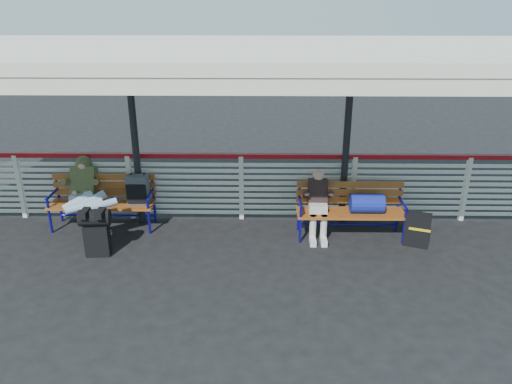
{
  "coord_description": "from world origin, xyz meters",
  "views": [
    {
      "loc": [
        0.39,
        -6.42,
        3.88
      ],
      "look_at": [
        0.28,
        1.0,
        0.89
      ],
      "focal_mm": 35.0,
      "sensor_mm": 36.0,
      "label": 1
    }
  ],
  "objects_px": {
    "companion_person": "(318,204)",
    "suitcase_side": "(417,230)",
    "bench_left": "(116,194)",
    "traveler_man": "(87,198)",
    "bench_right": "(358,204)",
    "luggage_stack": "(96,230)"
  },
  "relations": [
    {
      "from": "bench_left",
      "to": "traveler_man",
      "type": "bearing_deg",
      "value": -138.81
    },
    {
      "from": "companion_person",
      "to": "bench_right",
      "type": "bearing_deg",
      "value": 1.07
    },
    {
      "from": "luggage_stack",
      "to": "companion_person",
      "type": "bearing_deg",
      "value": 6.41
    },
    {
      "from": "bench_right",
      "to": "traveler_man",
      "type": "xyz_separation_m",
      "value": [
        -4.52,
        -0.02,
        0.1
      ]
    },
    {
      "from": "bench_left",
      "to": "traveler_man",
      "type": "height_order",
      "value": "traveler_man"
    },
    {
      "from": "companion_person",
      "to": "traveler_man",
      "type": "bearing_deg",
      "value": -179.83
    },
    {
      "from": "luggage_stack",
      "to": "suitcase_side",
      "type": "height_order",
      "value": "luggage_stack"
    },
    {
      "from": "luggage_stack",
      "to": "bench_left",
      "type": "bearing_deg",
      "value": 82.77
    },
    {
      "from": "bench_left",
      "to": "companion_person",
      "type": "height_order",
      "value": "companion_person"
    },
    {
      "from": "companion_person",
      "to": "suitcase_side",
      "type": "bearing_deg",
      "value": -10.54
    },
    {
      "from": "bench_left",
      "to": "luggage_stack",
      "type": "bearing_deg",
      "value": -92.4
    },
    {
      "from": "bench_right",
      "to": "suitcase_side",
      "type": "relative_size",
      "value": 3.24
    },
    {
      "from": "bench_right",
      "to": "companion_person",
      "type": "xyz_separation_m",
      "value": [
        -0.66,
        -0.01,
        0.01
      ]
    },
    {
      "from": "luggage_stack",
      "to": "bench_right",
      "type": "relative_size",
      "value": 0.43
    },
    {
      "from": "companion_person",
      "to": "luggage_stack",
      "type": "bearing_deg",
      "value": -168.76
    },
    {
      "from": "companion_person",
      "to": "suitcase_side",
      "type": "height_order",
      "value": "companion_person"
    },
    {
      "from": "traveler_man",
      "to": "suitcase_side",
      "type": "xyz_separation_m",
      "value": [
        5.46,
        -0.29,
        -0.41
      ]
    },
    {
      "from": "suitcase_side",
      "to": "companion_person",
      "type": "bearing_deg",
      "value": -170.61
    },
    {
      "from": "bench_right",
      "to": "suitcase_side",
      "type": "xyz_separation_m",
      "value": [
        0.94,
        -0.31,
        -0.31
      ]
    },
    {
      "from": "traveler_man",
      "to": "luggage_stack",
      "type": "bearing_deg",
      "value": -63.3
    },
    {
      "from": "luggage_stack",
      "to": "traveler_man",
      "type": "relative_size",
      "value": 0.47
    },
    {
      "from": "traveler_man",
      "to": "bench_right",
      "type": "bearing_deg",
      "value": 0.3
    }
  ]
}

